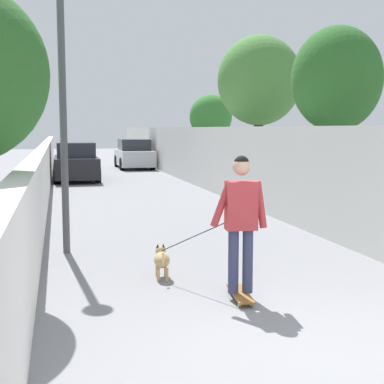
{
  "coord_description": "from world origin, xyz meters",
  "views": [
    {
      "loc": [
        -4.43,
        2.32,
        2.11
      ],
      "look_at": [
        4.85,
        0.05,
        1.0
      ],
      "focal_mm": 51.39,
      "sensor_mm": 36.0,
      "label": 1
    }
  ],
  "objects": [
    {
      "name": "person_skateboarder",
      "position": [
        1.85,
        0.17,
        1.08
      ],
      "size": [
        0.26,
        0.72,
        1.7
      ],
      "color": "#333859",
      "rests_on": "skateboard"
    },
    {
      "name": "fence_right",
      "position": [
        12.0,
        -2.77,
        1.08
      ],
      "size": [
        48.0,
        0.3,
        2.16
      ],
      "primitive_type": "cube",
      "color": "silver",
      "rests_on": "ground"
    },
    {
      "name": "ground_plane",
      "position": [
        14.0,
        0.0,
        0.0
      ],
      "size": [
        80.0,
        80.0,
        0.0
      ],
      "primitive_type": "plane",
      "color": "gray"
    },
    {
      "name": "lamp_post",
      "position": [
        5.01,
        2.22,
        3.11
      ],
      "size": [
        0.36,
        0.36,
        4.59
      ],
      "color": "#4C4C51",
      "rests_on": "ground"
    },
    {
      "name": "tree_right_far",
      "position": [
        7.5,
        -4.1,
        3.22
      ],
      "size": [
        2.12,
        2.12,
        4.5
      ],
      "color": "brown",
      "rests_on": "ground"
    },
    {
      "name": "car_far",
      "position": [
        24.71,
        -1.62,
        0.72
      ],
      "size": [
        4.17,
        1.8,
        1.54
      ],
      "color": "silver",
      "rests_on": "ground"
    },
    {
      "name": "tree_right_near",
      "position": [
        19.0,
        -4.25,
        2.6
      ],
      "size": [
        1.87,
        1.87,
        3.6
      ],
      "color": "#473523",
      "rests_on": "ground"
    },
    {
      "name": "wall_left",
      "position": [
        12.0,
        2.77,
        0.77
      ],
      "size": [
        48.0,
        0.3,
        1.55
      ],
      "primitive_type": "cube",
      "color": "silver",
      "rests_on": "ground"
    },
    {
      "name": "dog",
      "position": [
        3.04,
        0.93,
        0.27
      ],
      "size": [
        1.49,
        0.91,
        1.06
      ],
      "color": "tan",
      "rests_on": "ground"
    },
    {
      "name": "skateboard",
      "position": [
        1.85,
        0.17,
        0.07
      ],
      "size": [
        0.82,
        0.29,
        0.08
      ],
      "color": "brown",
      "rests_on": "ground"
    },
    {
      "name": "car_near",
      "position": [
        18.49,
        1.62,
        0.71
      ],
      "size": [
        4.15,
        1.8,
        1.54
      ],
      "color": "black",
      "rests_on": "ground"
    },
    {
      "name": "tree_right_distant",
      "position": [
        13.0,
        -4.24,
        3.66
      ],
      "size": [
        2.78,
        2.78,
        5.17
      ],
      "color": "#473523",
      "rests_on": "ground"
    }
  ]
}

